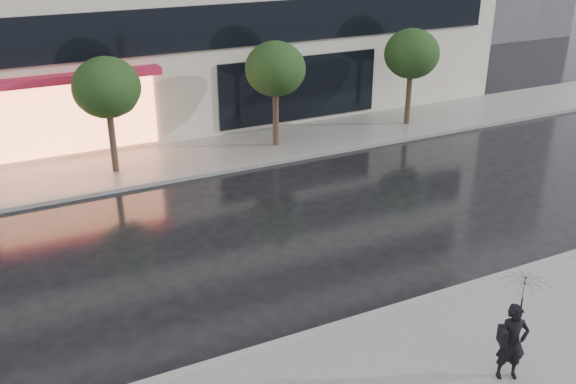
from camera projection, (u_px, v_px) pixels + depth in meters
ground at (344, 298)px, 14.79m from camera, size 120.00×120.00×0.00m
sidewalk_near at (433, 381)px, 12.09m from camera, size 60.00×4.50×0.12m
sidewalk_far at (198, 156)px, 23.17m from camera, size 60.00×3.50×0.12m
curb_near at (368, 318)px, 13.94m from camera, size 60.00×0.25×0.14m
curb_far at (215, 172)px, 21.73m from camera, size 60.00×0.25×0.14m
tree_mid_west at (108, 89)px, 20.65m from camera, size 2.20×2.20×3.99m
tree_mid_east at (276, 71)px, 23.09m from camera, size 2.20×2.20×3.99m
tree_far_east at (412, 55)px, 25.52m from camera, size 2.20×2.20×3.99m
pedestrian_with_umbrella at (519, 312)px, 11.55m from camera, size 1.15×1.16×2.21m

